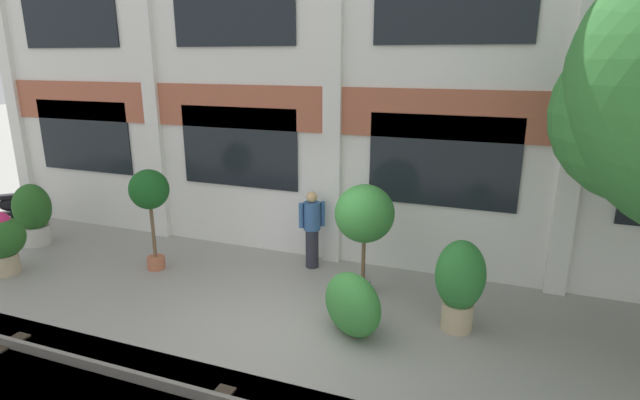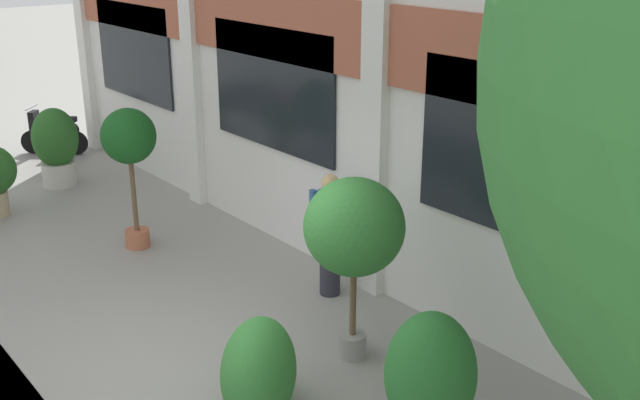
{
  "view_description": "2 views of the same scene",
  "coord_description": "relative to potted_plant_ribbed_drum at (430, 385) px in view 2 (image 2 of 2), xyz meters",
  "views": [
    {
      "loc": [
        3.22,
        -6.46,
        4.09
      ],
      "look_at": [
        0.07,
        1.83,
        1.55
      ],
      "focal_mm": 28.0,
      "sensor_mm": 36.0,
      "label": 1
    },
    {
      "loc": [
        6.23,
        -3.2,
        4.33
      ],
      "look_at": [
        1.21,
        0.89,
        1.97
      ],
      "focal_mm": 42.0,
      "sensor_mm": 36.0,
      "label": 2
    }
  ],
  "objects": [
    {
      "name": "ground_plane",
      "position": [
        -2.74,
        -0.8,
        -0.82
      ],
      "size": [
        80.0,
        80.0,
        0.0
      ],
      "primitive_type": "plane",
      "color": "gray"
    },
    {
      "name": "potted_plant_ribbed_drum",
      "position": [
        0.0,
        0.0,
        0.0
      ],
      "size": [
        0.76,
        0.76,
        1.46
      ],
      "color": "tan",
      "rests_on": "ground"
    },
    {
      "name": "potted_plant_low_pan",
      "position": [
        -1.72,
        0.68,
        0.65
      ],
      "size": [
        1.03,
        1.03,
        2.0
      ],
      "color": "gray",
      "rests_on": "ground"
    },
    {
      "name": "potted_plant_glazed_jar",
      "position": [
        -9.32,
        0.41,
        -0.06
      ],
      "size": [
        0.79,
        0.79,
        1.4
      ],
      "color": "beige",
      "rests_on": "ground"
    },
    {
      "name": "potted_plant_terracotta_small",
      "position": [
        -5.89,
        0.24,
        0.73
      ],
      "size": [
        0.76,
        0.76,
        2.04
      ],
      "color": "#B76647",
      "rests_on": "ground"
    },
    {
      "name": "scooter_near_curb",
      "position": [
        -11.27,
        1.13,
        -0.38
      ],
      "size": [
        1.03,
        1.05,
        0.98
      ],
      "rotation": [
        0.0,
        0.0,
        3.94
      ],
      "color": "black",
      "rests_on": "ground"
    },
    {
      "name": "resident_by_doorway",
      "position": [
        -3.0,
        1.44,
        0.03
      ],
      "size": [
        0.45,
        0.35,
        1.58
      ],
      "rotation": [
        0.0,
        0.0,
        -0.95
      ],
      "color": "#282833",
      "rests_on": "ground"
    },
    {
      "name": "topiary_hedge",
      "position": [
        -1.49,
        -0.68,
        -0.34
      ],
      "size": [
        1.34,
        1.3,
        0.95
      ],
      "primitive_type": "ellipsoid",
      "rotation": [
        0.0,
        0.0,
        5.56
      ],
      "color": "#388438",
      "rests_on": "ground"
    }
  ]
}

